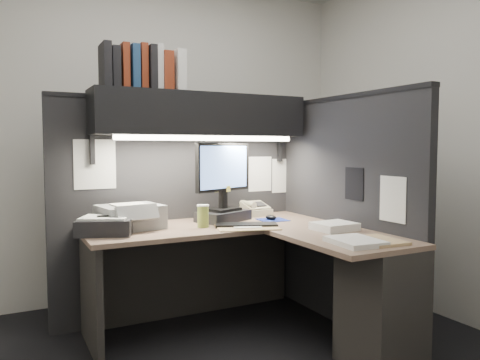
# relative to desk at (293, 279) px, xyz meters

# --- Properties ---
(wall_back) EXTENTS (3.50, 0.04, 2.70)m
(wall_back) POSITION_rel_desk_xyz_m (-0.43, 1.50, 0.91)
(wall_back) COLOR silver
(wall_back) RESTS_ON floor
(wall_front) EXTENTS (3.50, 0.04, 2.70)m
(wall_front) POSITION_rel_desk_xyz_m (-0.43, -1.50, 0.91)
(wall_front) COLOR silver
(wall_front) RESTS_ON floor
(wall_right) EXTENTS (0.04, 3.00, 2.70)m
(wall_right) POSITION_rel_desk_xyz_m (1.32, 0.00, 0.91)
(wall_right) COLOR silver
(wall_right) RESTS_ON floor
(partition_back) EXTENTS (1.90, 0.06, 1.60)m
(partition_back) POSITION_rel_desk_xyz_m (-0.40, 0.93, 0.36)
(partition_back) COLOR black
(partition_back) RESTS_ON floor
(partition_right) EXTENTS (0.06, 1.50, 1.60)m
(partition_right) POSITION_rel_desk_xyz_m (0.55, 0.18, 0.36)
(partition_right) COLOR black
(partition_right) RESTS_ON floor
(desk) EXTENTS (1.70, 1.53, 0.73)m
(desk) POSITION_rel_desk_xyz_m (0.00, 0.00, 0.00)
(desk) COLOR #806551
(desk) RESTS_ON floor
(overhead_shelf) EXTENTS (1.55, 0.34, 0.30)m
(overhead_shelf) POSITION_rel_desk_xyz_m (-0.30, 0.75, 1.06)
(overhead_shelf) COLOR black
(overhead_shelf) RESTS_ON partition_back
(task_light_tube) EXTENTS (1.32, 0.04, 0.04)m
(task_light_tube) POSITION_rel_desk_xyz_m (-0.30, 0.61, 0.89)
(task_light_tube) COLOR white
(task_light_tube) RESTS_ON overhead_shelf
(monitor) EXTENTS (0.50, 0.35, 0.57)m
(monitor) POSITION_rel_desk_xyz_m (-0.17, 0.66, 0.51)
(monitor) COLOR black
(monitor) RESTS_ON desk
(keyboard) EXTENTS (0.44, 0.29, 0.02)m
(keyboard) POSITION_rel_desk_xyz_m (-0.13, 0.38, 0.30)
(keyboard) COLOR black
(keyboard) RESTS_ON desk
(mousepad) EXTENTS (0.22, 0.20, 0.00)m
(mousepad) POSITION_rel_desk_xyz_m (0.17, 0.53, 0.29)
(mousepad) COLOR navy
(mousepad) RESTS_ON desk
(mouse) EXTENTS (0.09, 0.11, 0.03)m
(mouse) POSITION_rel_desk_xyz_m (0.16, 0.54, 0.31)
(mouse) COLOR black
(mouse) RESTS_ON mousepad
(telephone) EXTENTS (0.22, 0.23, 0.09)m
(telephone) POSITION_rel_desk_xyz_m (0.18, 0.82, 0.33)
(telephone) COLOR beige
(telephone) RESTS_ON desk
(coffee_cup) EXTENTS (0.09, 0.09, 0.14)m
(coffee_cup) POSITION_rel_desk_xyz_m (-0.40, 0.48, 0.36)
(coffee_cup) COLOR #AFB247
(coffee_cup) RESTS_ON desk
(printer) EXTENTS (0.43, 0.38, 0.15)m
(printer) POSITION_rel_desk_xyz_m (-0.85, 0.66, 0.36)
(printer) COLOR gray
(printer) RESTS_ON desk
(notebook_stack) EXTENTS (0.40, 0.37, 0.10)m
(notebook_stack) POSITION_rel_desk_xyz_m (-1.03, 0.53, 0.34)
(notebook_stack) COLOR black
(notebook_stack) RESTS_ON desk
(open_folder) EXTENTS (0.46, 0.37, 0.01)m
(open_folder) POSITION_rel_desk_xyz_m (-0.15, 0.32, 0.29)
(open_folder) COLOR tan
(open_folder) RESTS_ON desk
(paper_stack_a) EXTENTS (0.27, 0.23, 0.05)m
(paper_stack_a) POSITION_rel_desk_xyz_m (0.31, -0.01, 0.31)
(paper_stack_a) COLOR white
(paper_stack_a) RESTS_ON desk
(paper_stack_b) EXTENTS (0.26, 0.32, 0.03)m
(paper_stack_b) POSITION_rel_desk_xyz_m (0.13, -0.41, 0.30)
(paper_stack_b) COLOR white
(paper_stack_b) RESTS_ON desk
(manila_stack) EXTENTS (0.24, 0.30, 0.02)m
(manila_stack) POSITION_rel_desk_xyz_m (0.29, -0.43, 0.30)
(manila_stack) COLOR tan
(manila_stack) RESTS_ON desk
(binder_row) EXTENTS (0.55, 0.26, 0.31)m
(binder_row) POSITION_rel_desk_xyz_m (-0.72, 0.75, 1.35)
(binder_row) COLOR black
(binder_row) RESTS_ON overhead_shelf
(pinned_papers) EXTENTS (1.76, 1.31, 0.51)m
(pinned_papers) POSITION_rel_desk_xyz_m (-0.00, 0.56, 0.61)
(pinned_papers) COLOR white
(pinned_papers) RESTS_ON partition_back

